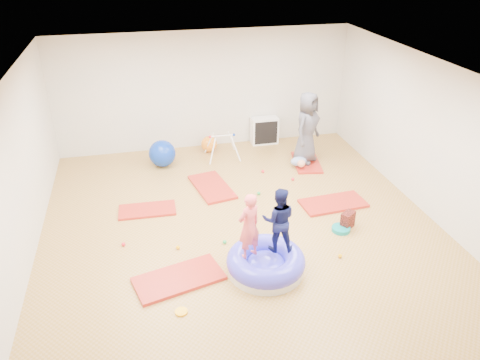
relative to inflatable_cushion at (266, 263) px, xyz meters
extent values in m
cube|color=#AE834C|center=(-0.08, 1.10, -0.15)|extent=(7.00, 8.00, 0.01)
cube|color=silver|center=(-0.08, 1.10, 2.65)|extent=(7.00, 8.00, 0.01)
cube|color=beige|center=(-0.08, 5.10, 1.25)|extent=(7.00, 0.01, 2.80)
cube|color=beige|center=(-0.08, -2.90, 1.25)|extent=(7.00, 0.01, 2.80)
cube|color=beige|center=(-3.58, 1.10, 1.25)|extent=(0.01, 8.00, 2.80)
cube|color=beige|center=(3.42, 1.10, 1.25)|extent=(0.01, 8.00, 2.80)
cube|color=#B1300F|center=(-1.35, 0.08, -0.12)|extent=(1.45, 0.98, 0.06)
cube|color=#B1300F|center=(-1.71, 2.23, -0.13)|extent=(1.09, 0.57, 0.04)
cube|color=#B1300F|center=(-0.35, 2.85, -0.12)|extent=(0.87, 1.37, 0.05)
cube|color=#B1300F|center=(1.85, 1.65, -0.12)|extent=(1.30, 0.72, 0.05)
cube|color=#B1300F|center=(1.99, 3.53, -0.13)|extent=(0.76, 1.21, 0.05)
cylinder|color=silver|center=(0.00, 0.00, -0.08)|extent=(1.19, 1.19, 0.13)
torus|color=#413EEF|center=(0.00, 0.00, 0.04)|extent=(1.23, 1.23, 0.33)
ellipsoid|color=#413EEF|center=(0.00, 0.00, -0.04)|extent=(0.65, 0.65, 0.29)
imported|color=#FF5C62|center=(-0.27, 0.04, 0.75)|extent=(0.47, 0.40, 1.08)
imported|color=#101648|center=(0.22, 0.11, 0.74)|extent=(0.61, 0.53, 1.07)
imported|color=#474650|center=(1.95, 3.57, 0.71)|extent=(0.94, 0.92, 1.63)
ellipsoid|color=#8296CA|center=(1.73, 3.37, 0.00)|extent=(0.37, 0.24, 0.21)
sphere|color=#EC9B77|center=(1.73, 3.19, 0.03)|extent=(0.17, 0.17, 0.17)
sphere|color=red|center=(1.40, 2.79, -0.12)|extent=(0.07, 0.07, 0.07)
sphere|color=red|center=(0.88, 3.30, -0.12)|extent=(0.07, 0.07, 0.07)
sphere|color=green|center=(0.53, 2.36, -0.12)|extent=(0.07, 0.07, 0.07)
sphere|color=#FFAE00|center=(0.25, 1.61, -0.12)|extent=(0.07, 0.07, 0.07)
sphere|color=red|center=(0.02, 2.43, -0.12)|extent=(0.07, 0.07, 0.07)
sphere|color=#FFAE00|center=(-1.27, 0.88, -0.12)|extent=(0.07, 0.07, 0.07)
sphere|color=green|center=(-0.48, 0.85, -0.12)|extent=(0.07, 0.07, 0.07)
sphere|color=red|center=(-2.16, 1.18, -0.12)|extent=(0.07, 0.07, 0.07)
sphere|color=#FFAE00|center=(0.20, 1.93, -0.12)|extent=(0.07, 0.07, 0.07)
sphere|color=#FFAE00|center=(1.28, 0.04, -0.12)|extent=(0.07, 0.07, 0.07)
sphere|color=#0B31A9|center=(-1.24, 4.16, 0.15)|extent=(0.60, 0.60, 0.60)
sphere|color=orange|center=(-0.08, 4.70, 0.04)|extent=(0.38, 0.38, 0.38)
cylinder|color=white|center=(-0.11, 4.01, 0.16)|extent=(0.22, 0.22, 0.58)
cylinder|color=white|center=(-0.11, 4.51, 0.16)|extent=(0.22, 0.22, 0.58)
cylinder|color=white|center=(0.43, 4.01, 0.16)|extent=(0.22, 0.22, 0.58)
cylinder|color=white|center=(0.43, 4.51, 0.16)|extent=(0.22, 0.22, 0.58)
cylinder|color=white|center=(0.16, 4.26, 0.41)|extent=(0.56, 0.03, 0.03)
sphere|color=red|center=(-0.12, 4.26, 0.41)|extent=(0.07, 0.07, 0.07)
sphere|color=#0B31A9|center=(0.44, 4.26, 0.41)|extent=(0.07, 0.07, 0.07)
cube|color=white|center=(1.36, 4.90, 0.18)|extent=(0.67, 0.32, 0.67)
cube|color=black|center=(1.36, 4.74, 0.18)|extent=(0.57, 0.02, 0.57)
cube|color=white|center=(1.36, 4.85, 0.18)|extent=(0.02, 0.23, 0.59)
cube|color=white|center=(1.36, 4.85, 0.18)|extent=(0.59, 0.23, 0.02)
cylinder|color=#0A8586|center=(1.61, 0.77, -0.11)|extent=(0.33, 0.33, 0.07)
cube|color=maroon|center=(1.77, 0.85, 0.00)|extent=(0.31, 0.29, 0.31)
cylinder|color=#FFAE00|center=(-1.40, -0.62, -0.14)|extent=(0.18, 0.18, 0.03)
camera|label=1|loc=(-1.72, -5.58, 4.53)|focal=35.00mm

